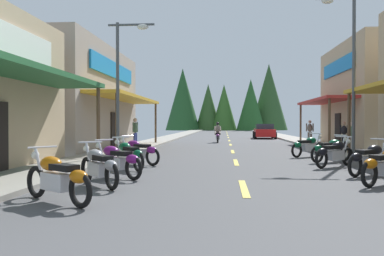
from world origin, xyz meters
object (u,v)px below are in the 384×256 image
motorcycle_parked_right_5 (308,146)px  motorcycle_parked_left_0 (58,177)px  motorcycle_parked_right_2 (370,158)px  pedestrian_waiting (352,135)px  streetlamp_left (125,69)px  motorcycle_parked_right_3 (334,153)px  motorcycle_parked_left_4 (138,151)px  pedestrian_by_shop (135,131)px  parked_car_curbside (264,131)px  pedestrian_strolling (310,130)px  pedestrian_browsing (344,133)px  motorcycle_parked_right_4 (331,149)px  motorcycle_parked_left_3 (128,154)px  rider_cruising_lead (218,134)px  motorcycle_parked_left_2 (116,160)px  streetlamp_right (347,54)px  motorcycle_parked_left_1 (99,165)px

motorcycle_parked_right_5 → motorcycle_parked_left_0: (-6.74, -10.56, 0.00)m
motorcycle_parked_right_2 → pedestrian_waiting: size_ratio=1.12×
streetlamp_left → motorcycle_parked_right_3: size_ratio=3.47×
motorcycle_parked_right_2 → pedestrian_waiting: 9.71m
motorcycle_parked_right_2 → motorcycle_parked_left_4: bearing=122.3°
pedestrian_by_shop → parked_car_curbside: (9.09, 15.31, -0.35)m
motorcycle_parked_left_4 → pedestrian_strolling: (9.09, 14.54, 0.48)m
motorcycle_parked_right_5 → streetlamp_left: bearing=147.5°
motorcycle_parked_right_2 → pedestrian_browsing: size_ratio=1.09×
motorcycle_parked_right_3 → motorcycle_parked_left_0: same height
motorcycle_parked_left_0 → motorcycle_parked_left_4: same height
motorcycle_parked_right_4 → motorcycle_parked_left_3: same height
motorcycle_parked_left_4 → motorcycle_parked_left_3: bearing=123.6°
motorcycle_parked_right_5 → rider_cruising_lead: size_ratio=0.80×
motorcycle_parked_left_2 → pedestrian_by_shop: pedestrian_by_shop is taller
motorcycle_parked_right_3 → pedestrian_strolling: 15.02m
motorcycle_parked_right_3 → motorcycle_parked_right_5: same height
motorcycle_parked_right_4 → pedestrian_browsing: (2.92, 8.28, 0.41)m
streetlamp_right → motorcycle_parked_left_0: 13.66m
rider_cruising_lead → pedestrian_browsing: bearing=-133.0°
pedestrian_browsing → streetlamp_right: bearing=-140.4°
motorcycle_parked_left_2 → motorcycle_parked_left_4: 3.42m
motorcycle_parked_right_5 → pedestrian_waiting: pedestrian_waiting is taller
rider_cruising_lead → streetlamp_left: bearing=162.2°
motorcycle_parked_left_3 → pedestrian_by_shop: (-2.18, 10.73, 0.55)m
motorcycle_parked_left_2 → motorcycle_parked_right_3: bearing=-118.0°
streetlamp_right → motorcycle_parked_left_0: (-8.28, -10.14, -3.90)m
streetlamp_left → motorcycle_parked_left_2: size_ratio=3.26×
motorcycle_parked_right_4 → streetlamp_left: bearing=136.3°
parked_car_curbside → motorcycle_parked_right_2: bearing=-177.7°
motorcycle_parked_left_4 → motorcycle_parked_right_4: bearing=-135.6°
motorcycle_parked_left_4 → parked_car_curbside: size_ratio=0.43×
motorcycle_parked_right_4 → motorcycle_parked_right_5: size_ratio=1.06×
parked_car_curbside → pedestrian_waiting: bearing=-169.5°
streetlamp_right → motorcycle_parked_left_2: 11.24m
streetlamp_right → pedestrian_browsing: size_ratio=4.38×
motorcycle_parked_left_4 → streetlamp_left: bearing=-34.2°
rider_cruising_lead → pedestrian_strolling: bearing=-106.1°
motorcycle_parked_right_3 → motorcycle_parked_left_4: (-6.77, 0.28, 0.00)m
motorcycle_parked_left_3 → pedestrian_strolling: bearing=-69.4°
motorcycle_parked_left_3 → motorcycle_parked_right_3: bearing=-119.4°
pedestrian_strolling → motorcycle_parked_right_2: bearing=29.5°
pedestrian_by_shop → motorcycle_parked_left_2: bearing=-63.7°
motorcycle_parked_left_1 → motorcycle_parked_left_3: same height
rider_cruising_lead → pedestrian_strolling: 6.71m
streetlamp_left → motorcycle_parked_right_3: (7.96, -3.11, -3.31)m
motorcycle_parked_right_3 → pedestrian_strolling: pedestrian_strolling is taller
motorcycle_parked_left_1 → motorcycle_parked_left_2: size_ratio=0.96×
motorcycle_parked_right_2 → pedestrian_strolling: size_ratio=1.02×
motorcycle_parked_right_4 → pedestrian_strolling: (2.00, 13.11, 0.48)m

